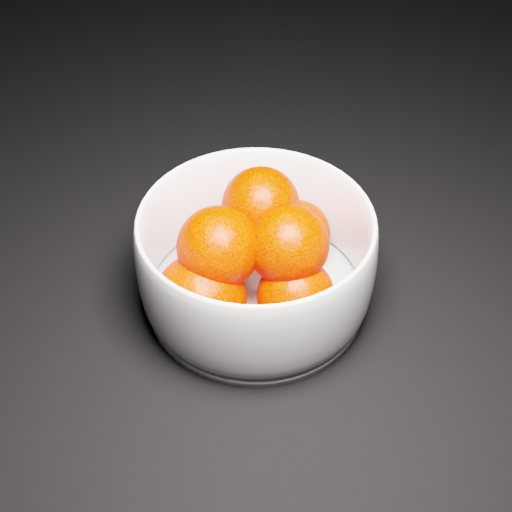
{
  "coord_description": "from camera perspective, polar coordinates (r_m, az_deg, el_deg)",
  "views": [
    {
      "loc": [
        -0.26,
        -0.5,
        0.45
      ],
      "look_at": [
        -0.25,
        -0.08,
        0.05
      ],
      "focal_mm": 50.0,
      "sensor_mm": 36.0,
      "label": 1
    }
  ],
  "objects": [
    {
      "name": "bowl",
      "position": [
        0.58,
        -0.0,
        -0.34
      ],
      "size": [
        0.19,
        0.19,
        0.09
      ],
      "rotation": [
        0.0,
        0.0,
        -0.19
      ],
      "color": "silver",
      "rests_on": "ground"
    },
    {
      "name": "orange_pile",
      "position": [
        0.57,
        -0.5,
        0.08
      ],
      "size": [
        0.15,
        0.14,
        0.11
      ],
      "color": "#F31C00",
      "rests_on": "bowl"
    }
  ]
}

